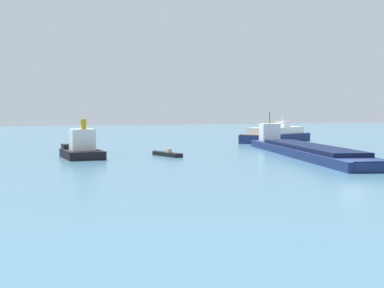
{
  "coord_description": "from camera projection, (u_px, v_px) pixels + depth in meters",
  "views": [
    {
      "loc": [
        -36.08,
        -41.2,
        5.59
      ],
      "look_at": [
        -3.22,
        29.65,
        1.2
      ],
      "focal_mm": 52.07,
      "sensor_mm": 36.0,
      "label": 1
    }
  ],
  "objects": [
    {
      "name": "cargo_barge",
      "position": [
        302.0,
        149.0,
        73.19
      ],
      "size": [
        18.41,
        41.49,
        5.62
      ],
      "color": "navy",
      "rests_on": "ground"
    },
    {
      "name": "ground_plane",
      "position": [
        354.0,
        172.0,
        52.79
      ],
      "size": [
        400.0,
        400.0,
        0.0
      ],
      "primitive_type": "plane",
      "color": "teal"
    },
    {
      "name": "small_motorboat",
      "position": [
        167.0,
        154.0,
        71.66
      ],
      "size": [
        1.94,
        6.26,
        1.01
      ],
      "color": "black",
      "rests_on": "ground"
    },
    {
      "name": "tugboat",
      "position": [
        82.0,
        148.0,
        68.57
      ],
      "size": [
        4.76,
        8.39,
        4.81
      ],
      "color": "black",
      "rests_on": "ground"
    },
    {
      "name": "white_riverboat",
      "position": [
        276.0,
        135.0,
        106.28
      ],
      "size": [
        18.85,
        12.38,
        5.36
      ],
      "color": "navy",
      "rests_on": "ground"
    }
  ]
}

